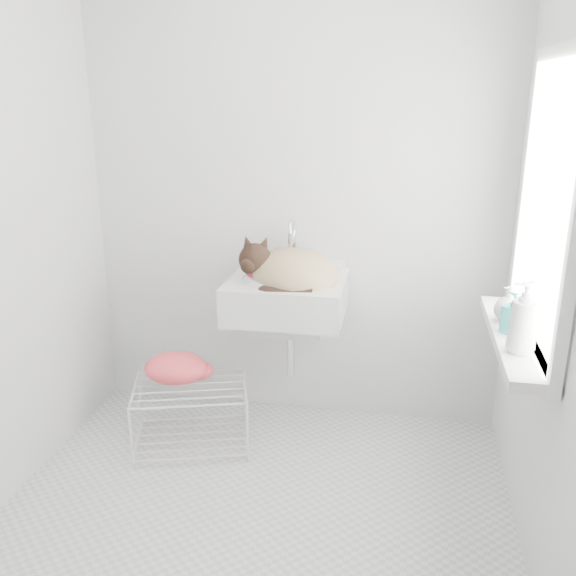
% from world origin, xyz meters
% --- Properties ---
extents(floor, '(2.20, 2.00, 0.02)m').
position_xyz_m(floor, '(0.00, 0.00, 0.00)').
color(floor, silver).
rests_on(floor, ground).
extents(back_wall, '(2.20, 0.02, 2.50)m').
position_xyz_m(back_wall, '(0.00, 1.00, 1.25)').
color(back_wall, silver).
rests_on(back_wall, ground).
extents(right_wall, '(0.02, 2.00, 2.50)m').
position_xyz_m(right_wall, '(1.10, 0.00, 1.25)').
color(right_wall, silver).
rests_on(right_wall, ground).
extents(window_glass, '(0.01, 0.80, 1.00)m').
position_xyz_m(window_glass, '(1.09, 0.20, 1.35)').
color(window_glass, white).
rests_on(window_glass, right_wall).
extents(window_frame, '(0.04, 0.90, 1.10)m').
position_xyz_m(window_frame, '(1.07, 0.20, 1.35)').
color(window_frame, white).
rests_on(window_frame, right_wall).
extents(windowsill, '(0.16, 0.88, 0.04)m').
position_xyz_m(windowsill, '(1.01, 0.20, 0.83)').
color(windowsill, white).
rests_on(windowsill, right_wall).
extents(sink, '(0.58, 0.50, 0.23)m').
position_xyz_m(sink, '(0.01, 0.74, 0.85)').
color(sink, white).
rests_on(sink, back_wall).
extents(faucet, '(0.21, 0.15, 0.21)m').
position_xyz_m(faucet, '(0.01, 0.92, 0.99)').
color(faucet, silver).
rests_on(faucet, sink).
extents(cat, '(0.50, 0.43, 0.30)m').
position_xyz_m(cat, '(0.02, 0.72, 0.89)').
color(cat, tan).
rests_on(cat, sink).
extents(wire_rack, '(0.64, 0.53, 0.33)m').
position_xyz_m(wire_rack, '(-0.44, 0.50, 0.15)').
color(wire_rack, silver).
rests_on(wire_rack, floor).
extents(towel, '(0.34, 0.25, 0.13)m').
position_xyz_m(towel, '(-0.53, 0.56, 0.36)').
color(towel, orange).
rests_on(towel, wire_rack).
extents(bottle_a, '(0.12, 0.12, 0.23)m').
position_xyz_m(bottle_a, '(1.00, 0.01, 0.85)').
color(bottle_a, white).
rests_on(bottle_a, windowsill).
extents(bottle_b, '(0.10, 0.10, 0.16)m').
position_xyz_m(bottle_b, '(1.00, 0.20, 0.85)').
color(bottle_b, teal).
rests_on(bottle_b, windowsill).
extents(bottle_c, '(0.14, 0.14, 0.15)m').
position_xyz_m(bottle_c, '(1.00, 0.33, 0.85)').
color(bottle_c, silver).
rests_on(bottle_c, windowsill).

